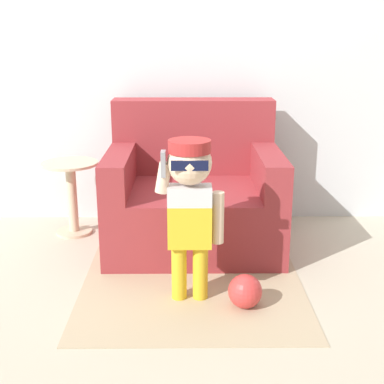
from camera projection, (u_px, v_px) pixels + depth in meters
The scene contains 7 objects.
ground_plane at pixel (158, 253), 3.52m from camera, with size 10.00×10.00×0.00m, color #BCB29E.
wall_back at pixel (160, 45), 3.85m from camera, with size 10.00×0.05×2.60m.
armchair at pixel (194, 195), 3.62m from camera, with size 1.13×0.94×0.94m.
person_child at pixel (190, 196), 2.75m from camera, with size 0.36×0.27×0.88m.
side_table at pixel (72, 191), 3.77m from camera, with size 0.39×0.39×0.53m.
rug at pixel (192, 276), 3.18m from camera, with size 1.26×1.50×0.01m.
toy_ball at pixel (245, 291), 2.80m from camera, with size 0.18×0.18×0.18m.
Camera 1 is at (0.20, -3.25, 1.40)m, focal length 50.00 mm.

